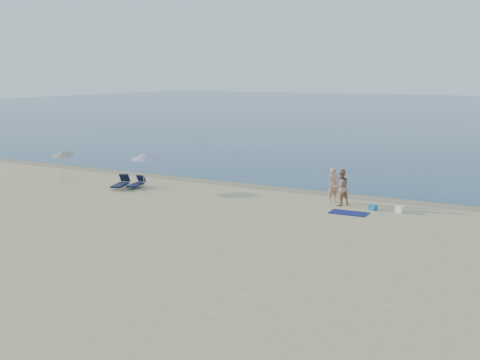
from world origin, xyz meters
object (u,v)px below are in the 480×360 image
umbrella_near (145,156)px  person_right (341,187)px  person_left (333,185)px  blue_cooler (373,207)px

umbrella_near → person_right: bearing=24.0°
person_left → person_right: 0.83m
person_left → umbrella_near: size_ratio=0.79×
person_right → umbrella_near: bearing=-52.9°
person_left → blue_cooler: (2.46, -0.81, -0.80)m
person_left → umbrella_near: bearing=133.9°
person_left → umbrella_near: 11.51m
person_right → umbrella_near: size_ratio=0.83×
person_right → blue_cooler: bearing=112.7°
umbrella_near → blue_cooler: bearing=22.1°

